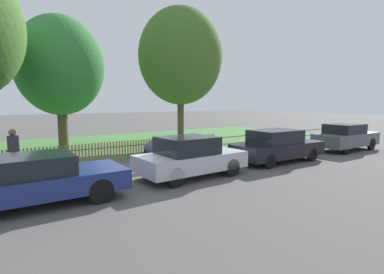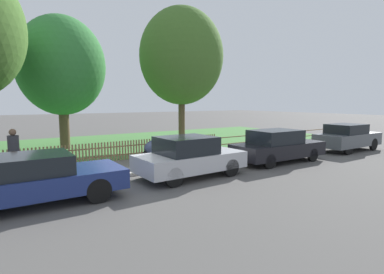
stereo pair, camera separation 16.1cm
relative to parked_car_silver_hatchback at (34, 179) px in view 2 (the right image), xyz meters
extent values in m
plane|color=#565451|center=(3.99, 1.35, -0.68)|extent=(120.00, 120.00, 0.00)
cube|color=#B2ADA3|center=(3.99, 1.45, -0.62)|extent=(34.29, 0.20, 0.12)
cube|color=#477F3D|center=(3.99, 9.87, -0.68)|extent=(34.29, 10.80, 0.01)
cube|color=olive|center=(3.99, 4.49, -0.44)|extent=(34.29, 0.03, 0.05)
cube|color=olive|center=(3.99, 4.49, -0.05)|extent=(34.29, 0.03, 0.05)
cube|color=olive|center=(-0.56, 4.47, -0.24)|extent=(0.06, 0.03, 0.88)
cube|color=olive|center=(-0.42, 4.47, -0.24)|extent=(0.06, 0.03, 0.88)
cube|color=olive|center=(-0.29, 4.47, -0.24)|extent=(0.06, 0.03, 0.88)
cube|color=olive|center=(-0.15, 4.47, -0.24)|extent=(0.06, 0.03, 0.88)
cube|color=olive|center=(-0.02, 4.47, -0.24)|extent=(0.06, 0.03, 0.88)
cube|color=olive|center=(0.12, 4.47, -0.24)|extent=(0.06, 0.03, 0.88)
cube|color=olive|center=(0.25, 4.47, -0.24)|extent=(0.06, 0.03, 0.88)
cube|color=olive|center=(0.39, 4.47, -0.24)|extent=(0.06, 0.03, 0.88)
cube|color=olive|center=(0.53, 4.47, -0.24)|extent=(0.06, 0.03, 0.88)
cube|color=olive|center=(0.66, 4.47, -0.24)|extent=(0.06, 0.03, 0.88)
cube|color=olive|center=(0.80, 4.47, -0.24)|extent=(0.06, 0.03, 0.88)
cube|color=olive|center=(0.93, 4.47, -0.24)|extent=(0.06, 0.03, 0.88)
cube|color=olive|center=(1.07, 4.47, -0.24)|extent=(0.06, 0.03, 0.88)
cube|color=olive|center=(1.20, 4.47, -0.24)|extent=(0.06, 0.03, 0.88)
cube|color=olive|center=(1.34, 4.47, -0.24)|extent=(0.06, 0.03, 0.88)
cube|color=olive|center=(1.48, 4.47, -0.24)|extent=(0.06, 0.03, 0.88)
cube|color=olive|center=(1.61, 4.47, -0.24)|extent=(0.06, 0.03, 0.88)
cube|color=olive|center=(1.75, 4.47, -0.24)|extent=(0.06, 0.03, 0.88)
cube|color=olive|center=(1.88, 4.47, -0.24)|extent=(0.06, 0.03, 0.88)
cube|color=olive|center=(2.02, 4.47, -0.24)|extent=(0.06, 0.03, 0.88)
cube|color=olive|center=(2.15, 4.47, -0.24)|extent=(0.06, 0.03, 0.88)
cube|color=olive|center=(2.29, 4.47, -0.24)|extent=(0.06, 0.03, 0.88)
cube|color=olive|center=(2.43, 4.47, -0.24)|extent=(0.06, 0.03, 0.88)
cube|color=olive|center=(2.56, 4.47, -0.24)|extent=(0.06, 0.03, 0.88)
cube|color=olive|center=(2.70, 4.47, -0.24)|extent=(0.06, 0.03, 0.88)
cube|color=olive|center=(2.83, 4.47, -0.24)|extent=(0.06, 0.03, 0.88)
cube|color=olive|center=(2.97, 4.47, -0.24)|extent=(0.06, 0.03, 0.88)
cube|color=olive|center=(3.10, 4.47, -0.24)|extent=(0.06, 0.03, 0.88)
cube|color=olive|center=(3.24, 4.47, -0.24)|extent=(0.06, 0.03, 0.88)
cube|color=olive|center=(3.38, 4.47, -0.24)|extent=(0.06, 0.03, 0.88)
cube|color=olive|center=(3.51, 4.47, -0.24)|extent=(0.06, 0.03, 0.88)
cube|color=olive|center=(3.65, 4.47, -0.24)|extent=(0.06, 0.03, 0.88)
cube|color=olive|center=(3.78, 4.47, -0.24)|extent=(0.06, 0.03, 0.88)
cube|color=olive|center=(3.92, 4.47, -0.24)|extent=(0.06, 0.03, 0.88)
cube|color=olive|center=(4.05, 4.47, -0.24)|extent=(0.06, 0.03, 0.88)
cube|color=olive|center=(4.19, 4.47, -0.24)|extent=(0.06, 0.03, 0.88)
cube|color=olive|center=(4.33, 4.47, -0.24)|extent=(0.06, 0.03, 0.88)
cube|color=olive|center=(4.46, 4.47, -0.24)|extent=(0.06, 0.03, 0.88)
cube|color=olive|center=(4.60, 4.47, -0.24)|extent=(0.06, 0.03, 0.88)
cube|color=olive|center=(4.73, 4.47, -0.24)|extent=(0.06, 0.03, 0.88)
cube|color=olive|center=(4.87, 4.47, -0.24)|extent=(0.06, 0.03, 0.88)
cube|color=olive|center=(5.01, 4.47, -0.24)|extent=(0.06, 0.03, 0.88)
cube|color=olive|center=(5.14, 4.47, -0.24)|extent=(0.06, 0.03, 0.88)
cube|color=olive|center=(5.28, 4.47, -0.24)|extent=(0.06, 0.03, 0.88)
cube|color=olive|center=(5.41, 4.47, -0.24)|extent=(0.06, 0.03, 0.88)
cube|color=olive|center=(5.55, 4.47, -0.24)|extent=(0.06, 0.03, 0.88)
cube|color=olive|center=(5.68, 4.47, -0.24)|extent=(0.06, 0.03, 0.88)
cube|color=olive|center=(5.82, 4.47, -0.24)|extent=(0.06, 0.03, 0.88)
cube|color=olive|center=(5.96, 4.47, -0.24)|extent=(0.06, 0.03, 0.88)
cube|color=olive|center=(6.09, 4.47, -0.24)|extent=(0.06, 0.03, 0.88)
cube|color=olive|center=(6.23, 4.47, -0.24)|extent=(0.06, 0.03, 0.88)
cube|color=olive|center=(6.36, 4.47, -0.24)|extent=(0.06, 0.03, 0.88)
cube|color=olive|center=(6.50, 4.47, -0.24)|extent=(0.06, 0.03, 0.88)
cube|color=olive|center=(6.63, 4.47, -0.24)|extent=(0.06, 0.03, 0.88)
cube|color=olive|center=(6.77, 4.47, -0.24)|extent=(0.06, 0.03, 0.88)
cube|color=olive|center=(6.91, 4.47, -0.24)|extent=(0.06, 0.03, 0.88)
cube|color=olive|center=(7.04, 4.47, -0.24)|extent=(0.06, 0.03, 0.88)
cube|color=olive|center=(7.18, 4.47, -0.24)|extent=(0.06, 0.03, 0.88)
cube|color=olive|center=(7.31, 4.47, -0.24)|extent=(0.06, 0.03, 0.88)
cube|color=olive|center=(7.45, 4.47, -0.24)|extent=(0.06, 0.03, 0.88)
cube|color=olive|center=(7.58, 4.47, -0.24)|extent=(0.06, 0.03, 0.88)
cube|color=olive|center=(7.72, 4.47, -0.24)|extent=(0.06, 0.03, 0.88)
cube|color=olive|center=(7.86, 4.47, -0.24)|extent=(0.06, 0.03, 0.88)
cube|color=olive|center=(7.99, 4.47, -0.24)|extent=(0.06, 0.03, 0.88)
cube|color=olive|center=(8.13, 4.47, -0.24)|extent=(0.06, 0.03, 0.88)
cube|color=olive|center=(8.26, 4.47, -0.24)|extent=(0.06, 0.03, 0.88)
cube|color=olive|center=(8.40, 4.47, -0.24)|extent=(0.06, 0.03, 0.88)
cube|color=olive|center=(8.53, 4.47, -0.24)|extent=(0.06, 0.03, 0.88)
cube|color=olive|center=(8.67, 4.47, -0.24)|extent=(0.06, 0.03, 0.88)
cube|color=olive|center=(8.81, 4.47, -0.24)|extent=(0.06, 0.03, 0.88)
cube|color=olive|center=(8.94, 4.47, -0.24)|extent=(0.06, 0.03, 0.88)
cube|color=olive|center=(9.08, 4.47, -0.24)|extent=(0.06, 0.03, 0.88)
cube|color=olive|center=(9.21, 4.47, -0.24)|extent=(0.06, 0.03, 0.88)
cube|color=olive|center=(9.35, 4.47, -0.24)|extent=(0.06, 0.03, 0.88)
cube|color=navy|center=(0.06, 0.00, -0.13)|extent=(4.41, 1.82, 0.53)
cube|color=black|center=(-0.16, 0.00, 0.38)|extent=(2.12, 1.63, 0.50)
cylinder|color=black|center=(1.43, 0.83, -0.35)|extent=(0.67, 0.14, 0.67)
cylinder|color=black|center=(1.43, -0.84, -0.35)|extent=(0.67, 0.14, 0.67)
cube|color=#BCBCC1|center=(4.98, 0.19, -0.12)|extent=(3.93, 1.91, 0.58)
cube|color=black|center=(4.78, 0.19, 0.47)|extent=(1.91, 1.67, 0.60)
cylinder|color=black|center=(6.15, 1.06, -0.37)|extent=(0.64, 0.16, 0.63)
cylinder|color=black|center=(6.20, -0.59, -0.37)|extent=(0.64, 0.16, 0.63)
cylinder|color=black|center=(3.75, 0.98, -0.37)|extent=(0.64, 0.16, 0.63)
cylinder|color=black|center=(3.81, -0.67, -0.37)|extent=(0.64, 0.16, 0.63)
cube|color=black|center=(9.66, 0.25, -0.13)|extent=(4.41, 1.80, 0.60)
cube|color=black|center=(9.44, 0.26, 0.46)|extent=(2.13, 1.58, 0.58)
cylinder|color=black|center=(11.03, 1.00, -0.39)|extent=(0.59, 0.15, 0.59)
cylinder|color=black|center=(11.00, -0.56, -0.39)|extent=(0.59, 0.15, 0.59)
cylinder|color=black|center=(8.33, 1.06, -0.39)|extent=(0.59, 0.15, 0.59)
cylinder|color=black|center=(8.29, -0.50, -0.39)|extent=(0.59, 0.15, 0.59)
cube|color=#51565B|center=(15.26, 0.26, -0.06)|extent=(4.07, 1.66, 0.67)
cube|color=black|center=(15.05, 0.26, 0.52)|extent=(1.95, 1.49, 0.50)
cylinder|color=black|center=(16.52, 1.01, -0.35)|extent=(0.67, 0.14, 0.67)
cylinder|color=black|center=(16.51, -0.50, -0.35)|extent=(0.67, 0.14, 0.67)
cylinder|color=black|center=(14.00, 1.02, -0.35)|extent=(0.67, 0.14, 0.67)
cylinder|color=black|center=(14.00, -0.49, -0.35)|extent=(0.67, 0.14, 0.67)
cylinder|color=black|center=(6.03, 3.25, -0.37)|extent=(0.63, 0.15, 0.63)
cylinder|color=black|center=(4.74, 3.14, -0.37)|extent=(0.63, 0.15, 0.63)
ellipsoid|color=#2D3851|center=(5.39, 3.20, -0.02)|extent=(1.76, 0.77, 0.82)
ellipsoid|color=#2D3851|center=(5.79, 3.23, 0.20)|extent=(0.46, 0.82, 0.38)
cylinder|color=brown|center=(2.52, 9.48, 0.88)|extent=(0.54, 0.54, 3.13)
ellipsoid|color=#337A38|center=(2.52, 9.48, 3.94)|extent=(4.72, 4.72, 5.43)
cylinder|color=brown|center=(8.66, 6.81, 1.19)|extent=(0.39, 0.39, 3.75)
ellipsoid|color=#426B28|center=(8.66, 6.81, 4.62)|extent=(4.91, 4.91, 5.65)
cylinder|color=#2D3351|center=(-0.21, 3.09, -0.26)|extent=(0.16, 0.16, 0.85)
cylinder|color=#2D3351|center=(-0.32, 3.31, -0.26)|extent=(0.16, 0.16, 0.85)
cylinder|color=#333338|center=(-0.27, 3.20, 0.50)|extent=(0.48, 0.48, 0.67)
sphere|color=brown|center=(-0.27, 3.20, 0.95)|extent=(0.23, 0.23, 0.23)
camera|label=1|loc=(-0.87, -8.46, 1.98)|focal=28.00mm
camera|label=2|loc=(-0.74, -8.55, 1.98)|focal=28.00mm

